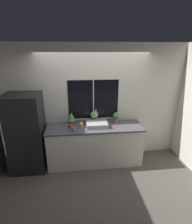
# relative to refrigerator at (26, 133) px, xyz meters

# --- Properties ---
(ground_plane) EXTENTS (14.00, 14.00, 0.00)m
(ground_plane) POSITION_rel_refrigerator_xyz_m (1.49, -0.28, -0.86)
(ground_plane) COLOR #4C4742
(wall_back) EXTENTS (8.00, 0.09, 2.70)m
(wall_back) POSITION_rel_refrigerator_xyz_m (1.49, 0.39, 0.49)
(wall_back) COLOR beige
(wall_back) RESTS_ON ground_plane
(wall_left) EXTENTS (0.06, 7.00, 2.70)m
(wall_left) POSITION_rel_refrigerator_xyz_m (-0.65, 1.22, 0.49)
(wall_left) COLOR beige
(wall_left) RESTS_ON ground_plane
(wall_right) EXTENTS (0.06, 7.00, 2.70)m
(wall_right) POSITION_rel_refrigerator_xyz_m (3.62, 1.22, 0.49)
(wall_right) COLOR beige
(wall_right) RESTS_ON ground_plane
(counter) EXTENTS (2.15, 0.62, 0.92)m
(counter) POSITION_rel_refrigerator_xyz_m (1.49, 0.02, -0.39)
(counter) COLOR silver
(counter) RESTS_ON ground_plane
(refrigerator) EXTENTS (0.73, 0.69, 1.71)m
(refrigerator) POSITION_rel_refrigerator_xyz_m (0.00, 0.00, 0.00)
(refrigerator) COLOR black
(refrigerator) RESTS_ON ground_plane
(sink) EXTENTS (0.47, 0.40, 0.33)m
(sink) POSITION_rel_refrigerator_xyz_m (1.54, 0.06, 0.12)
(sink) COLOR #ADADB2
(sink) RESTS_ON counter
(potted_plant_left) EXTENTS (0.18, 0.18, 0.28)m
(potted_plant_left) POSITION_rel_refrigerator_xyz_m (0.97, 0.25, 0.23)
(potted_plant_left) COLOR #9E6B4C
(potted_plant_left) RESTS_ON counter
(potted_plant_center) EXTENTS (0.17, 0.17, 0.29)m
(potted_plant_center) POSITION_rel_refrigerator_xyz_m (1.50, 0.25, 0.24)
(potted_plant_center) COLOR #9E6B4C
(potted_plant_center) RESTS_ON counter
(potted_plant_right) EXTENTS (0.14, 0.14, 0.24)m
(potted_plant_right) POSITION_rel_refrigerator_xyz_m (2.01, 0.25, 0.20)
(potted_plant_right) COLOR #9E6B4C
(potted_plant_right) RESTS_ON counter
(soap_bottle) EXTENTS (0.06, 0.06, 0.14)m
(soap_bottle) POSITION_rel_refrigerator_xyz_m (1.20, 0.02, 0.13)
(soap_bottle) COLOR #DBD14C
(soap_bottle) RESTS_ON counter
(mug_blue) EXTENTS (0.07, 0.07, 0.09)m
(mug_blue) POSITION_rel_refrigerator_xyz_m (1.00, -0.17, 0.11)
(mug_blue) COLOR #3351AD
(mug_blue) RESTS_ON counter
(mug_red) EXTENTS (0.09, 0.09, 0.08)m
(mug_red) POSITION_rel_refrigerator_xyz_m (0.94, 0.02, 0.11)
(mug_red) COLOR #B72D28
(mug_red) RESTS_ON counter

